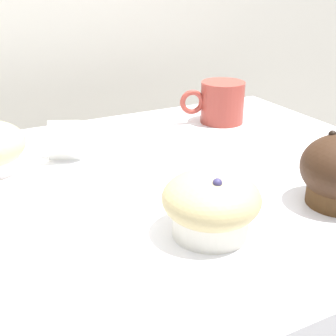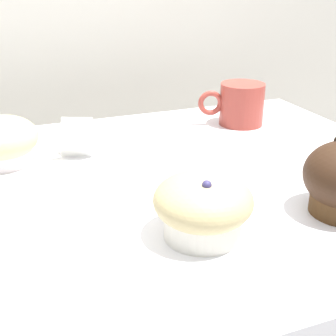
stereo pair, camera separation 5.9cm
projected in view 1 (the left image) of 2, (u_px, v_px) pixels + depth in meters
The scene contains 4 objects.
wall_back at pixel (12, 100), 1.12m from camera, with size 3.20×0.10×1.80m, color beige.
muffin_back_right at pixel (211, 204), 0.52m from camera, with size 0.11×0.11×0.08m.
coffee_cup at pixel (221, 101), 0.90m from camera, with size 0.12×0.08×0.08m.
price_card at pixel (64, 142), 0.72m from camera, with size 0.06×0.06×0.06m.
Camera 1 is at (-0.17, -0.54, 1.19)m, focal length 50.00 mm.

